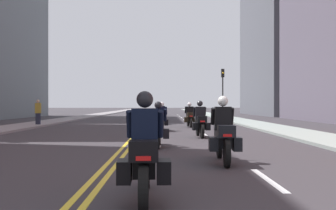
{
  "coord_description": "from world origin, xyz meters",
  "views": [
    {
      "loc": [
        1.25,
        0.36,
        1.45
      ],
      "look_at": [
        1.47,
        18.73,
        1.44
      ],
      "focal_mm": 42.39,
      "sensor_mm": 36.0,
      "label": 1
    }
  ],
  "objects_px": {
    "motorcycle_1": "(223,136)",
    "motorcycle_4": "(162,119)",
    "motorcycle_2": "(158,129)",
    "motorcycle_6": "(161,115)",
    "motorcycle_0": "(145,157)",
    "motorcycle_5": "(190,117)",
    "traffic_light_far": "(223,85)",
    "pedestrian_0": "(38,112)",
    "motorcycle_3": "(200,122)"
  },
  "relations": [
    {
      "from": "motorcycle_1",
      "to": "motorcycle_4",
      "type": "bearing_deg",
      "value": 99.49
    },
    {
      "from": "motorcycle_2",
      "to": "motorcycle_6",
      "type": "bearing_deg",
      "value": 90.8
    },
    {
      "from": "motorcycle_0",
      "to": "motorcycle_1",
      "type": "distance_m",
      "value": 4.18
    },
    {
      "from": "motorcycle_1",
      "to": "motorcycle_2",
      "type": "height_order",
      "value": "motorcycle_1"
    },
    {
      "from": "motorcycle_5",
      "to": "traffic_light_far",
      "type": "height_order",
      "value": "traffic_light_far"
    },
    {
      "from": "motorcycle_1",
      "to": "motorcycle_5",
      "type": "distance_m",
      "value": 15.75
    },
    {
      "from": "motorcycle_6",
      "to": "pedestrian_0",
      "type": "xyz_separation_m",
      "value": [
        -8.31,
        -2.48,
        0.27
      ]
    },
    {
      "from": "motorcycle_5",
      "to": "motorcycle_6",
      "type": "relative_size",
      "value": 0.94
    },
    {
      "from": "motorcycle_0",
      "to": "motorcycle_6",
      "type": "bearing_deg",
      "value": 88.28
    },
    {
      "from": "motorcycle_4",
      "to": "traffic_light_far",
      "type": "height_order",
      "value": "traffic_light_far"
    },
    {
      "from": "pedestrian_0",
      "to": "motorcycle_2",
      "type": "bearing_deg",
      "value": 127.75
    },
    {
      "from": "motorcycle_6",
      "to": "pedestrian_0",
      "type": "distance_m",
      "value": 8.68
    },
    {
      "from": "motorcycle_2",
      "to": "pedestrian_0",
      "type": "distance_m",
      "value": 15.69
    },
    {
      "from": "motorcycle_4",
      "to": "pedestrian_0",
      "type": "relative_size",
      "value": 1.25
    },
    {
      "from": "motorcycle_0",
      "to": "motorcycle_3",
      "type": "distance_m",
      "value": 11.73
    },
    {
      "from": "motorcycle_6",
      "to": "traffic_light_far",
      "type": "bearing_deg",
      "value": 56.18
    },
    {
      "from": "motorcycle_3",
      "to": "motorcycle_0",
      "type": "bearing_deg",
      "value": -101.9
    },
    {
      "from": "motorcycle_1",
      "to": "pedestrian_0",
      "type": "distance_m",
      "value": 19.79
    },
    {
      "from": "motorcycle_5",
      "to": "traffic_light_far",
      "type": "bearing_deg",
      "value": 68.72
    },
    {
      "from": "motorcycle_2",
      "to": "traffic_light_far",
      "type": "relative_size",
      "value": 0.43
    },
    {
      "from": "motorcycle_0",
      "to": "motorcycle_1",
      "type": "height_order",
      "value": "motorcycle_1"
    },
    {
      "from": "motorcycle_0",
      "to": "motorcycle_6",
      "type": "xyz_separation_m",
      "value": [
        0.12,
        23.36,
        -0.01
      ]
    },
    {
      "from": "motorcycle_5",
      "to": "pedestrian_0",
      "type": "bearing_deg",
      "value": 169.18
    },
    {
      "from": "motorcycle_3",
      "to": "motorcycle_4",
      "type": "xyz_separation_m",
      "value": [
        -1.73,
        4.23,
        -0.03
      ]
    },
    {
      "from": "motorcycle_4",
      "to": "traffic_light_far",
      "type": "bearing_deg",
      "value": 73.14
    },
    {
      "from": "motorcycle_4",
      "to": "pedestrian_0",
      "type": "distance_m",
      "value": 9.81
    },
    {
      "from": "motorcycle_0",
      "to": "traffic_light_far",
      "type": "relative_size",
      "value": 0.44
    },
    {
      "from": "motorcycle_5",
      "to": "pedestrian_0",
      "type": "relative_size",
      "value": 1.17
    },
    {
      "from": "motorcycle_3",
      "to": "motorcycle_6",
      "type": "distance_m",
      "value": 11.93
    },
    {
      "from": "motorcycle_0",
      "to": "motorcycle_2",
      "type": "distance_m",
      "value": 7.56
    },
    {
      "from": "motorcycle_1",
      "to": "motorcycle_6",
      "type": "distance_m",
      "value": 19.65
    },
    {
      "from": "motorcycle_6",
      "to": "motorcycle_2",
      "type": "bearing_deg",
      "value": -89.3
    },
    {
      "from": "motorcycle_4",
      "to": "motorcycle_6",
      "type": "relative_size",
      "value": 1.0
    },
    {
      "from": "motorcycle_4",
      "to": "motorcycle_0",
      "type": "bearing_deg",
      "value": -87.74
    },
    {
      "from": "motorcycle_5",
      "to": "motorcycle_2",
      "type": "bearing_deg",
      "value": -102.26
    },
    {
      "from": "motorcycle_4",
      "to": "pedestrian_0",
      "type": "xyz_separation_m",
      "value": [
        -8.39,
        5.08,
        0.29
      ]
    },
    {
      "from": "motorcycle_3",
      "to": "traffic_light_far",
      "type": "relative_size",
      "value": 0.43
    },
    {
      "from": "traffic_light_far",
      "to": "pedestrian_0",
      "type": "height_order",
      "value": "traffic_light_far"
    },
    {
      "from": "motorcycle_2",
      "to": "motorcycle_5",
      "type": "relative_size",
      "value": 1.0
    },
    {
      "from": "motorcycle_6",
      "to": "pedestrian_0",
      "type": "relative_size",
      "value": 1.25
    },
    {
      "from": "traffic_light_far",
      "to": "motorcycle_1",
      "type": "bearing_deg",
      "value": -98.54
    },
    {
      "from": "motorcycle_0",
      "to": "motorcycle_3",
      "type": "relative_size",
      "value": 1.03
    },
    {
      "from": "motorcycle_2",
      "to": "pedestrian_0",
      "type": "relative_size",
      "value": 1.17
    },
    {
      "from": "motorcycle_6",
      "to": "traffic_light_far",
      "type": "height_order",
      "value": "traffic_light_far"
    },
    {
      "from": "motorcycle_5",
      "to": "motorcycle_4",
      "type": "bearing_deg",
      "value": -118.97
    },
    {
      "from": "motorcycle_1",
      "to": "pedestrian_0",
      "type": "bearing_deg",
      "value": 122.25
    },
    {
      "from": "pedestrian_0",
      "to": "motorcycle_0",
      "type": "bearing_deg",
      "value": 117.25
    },
    {
      "from": "motorcycle_3",
      "to": "motorcycle_4",
      "type": "relative_size",
      "value": 0.94
    },
    {
      "from": "traffic_light_far",
      "to": "motorcycle_6",
      "type": "bearing_deg",
      "value": -124.58
    },
    {
      "from": "motorcycle_1",
      "to": "traffic_light_far",
      "type": "relative_size",
      "value": 0.47
    }
  ]
}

